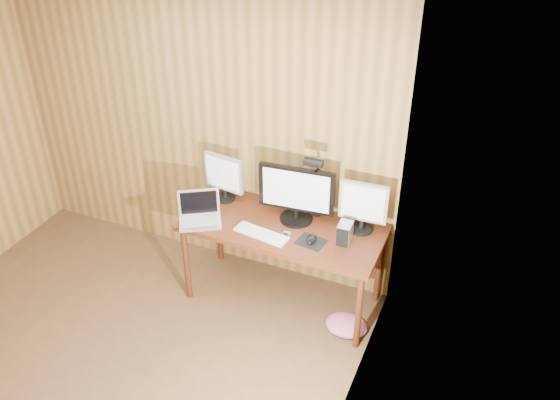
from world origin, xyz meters
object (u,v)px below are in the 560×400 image
Objects in this scene: phone at (285,236)px; monitor_center at (297,193)px; keyboard at (261,234)px; monitor_right at (363,206)px; desk_lamp at (316,178)px; desk at (286,233)px; hard_drive at (345,233)px; mouse at (311,240)px; laptop at (200,214)px; speaker at (359,216)px; monitor_left at (224,177)px.

monitor_center is at bearing 91.12° from phone.
monitor_right is at bearing 36.30° from keyboard.
monitor_center is 0.35m from phone.
phone is 0.50m from desk_lamp.
desk is at bearing -148.36° from monitor_center.
monitor_right is 2.66× the size of hard_drive.
phone is at bearing -100.40° from desk_lamp.
mouse reaches higher than desk.
monitor_center reaches higher than keyboard.
hard_drive is at bearing -22.96° from laptop.
desk is 0.61m from speaker.
hard_drive is at bearing -17.77° from desk_lamp.
monitor_left reaches higher than phone.
monitor_right is (1.19, 0.01, 0.01)m from monitor_left.
desk is at bearing -9.82° from laptop.
monitor_left is 2.57× the size of hard_drive.
keyboard is at bearing -154.93° from mouse.
hard_drive reaches higher than keyboard.
hard_drive is 1.43× the size of phone.
monitor_right is at bearing -14.87° from laptop.
hard_drive reaches higher than phone.
keyboard reaches higher than desk.
monitor_right reaches higher than mouse.
keyboard is (-0.17, -0.30, -0.24)m from monitor_center.
monitor_left is 0.99× the size of laptop.
monitor_center is 5.32× the size of mouse.
monitor_center is at bearing -8.20° from laptop.
hard_drive is 1.23× the size of speaker.
monitor_center reaches higher than monitor_right.
hard_drive is at bearing 23.94° from keyboard.
keyboard is 2.84× the size of hard_drive.
desk is 0.69m from monitor_right.
monitor_right is at bearing 1.72° from monitor_center.
mouse reaches higher than keyboard.
hard_drive is 0.29m from speaker.
mouse is at bearing -10.68° from monitor_left.
desk is 3.78× the size of monitor_right.
laptop is 1.16m from hard_drive.
monitor_right is 0.47m from mouse.
laptop is 1.27m from speaker.
monitor_right is 0.94× the size of keyboard.
monitor_left is 1.16m from speaker.
keyboard is at bearing -145.06° from speaker.
desk is 3.87× the size of laptop.
speaker is at bearing 20.41° from desk.
speaker reaches higher than phone.
monitor_center is 0.42m from keyboard.
keyboard is 0.64m from hard_drive.
monitor_center reaches higher than monitor_left.
desk is 0.71m from laptop.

